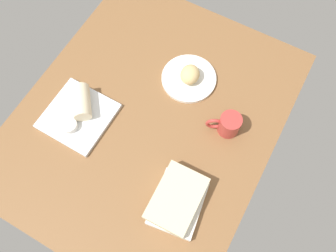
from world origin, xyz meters
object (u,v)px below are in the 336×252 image
object	(u,v)px
scone_pastry	(190,75)
book_stack	(177,201)
square_plate	(78,116)
breakfast_wrap	(82,102)
coffee_mug	(228,124)
sauce_cup	(69,125)
round_plate	(189,78)

from	to	relation	value
scone_pastry	book_stack	xyz separation A→B (cm)	(43.39, 18.10, -1.13)
square_plate	breakfast_wrap	world-z (taller)	breakfast_wrap
square_plate	coffee_mug	size ratio (longest dim) A/B	1.97
sauce_cup	book_stack	bearing A→B (deg)	83.95
square_plate	scone_pastry	bearing A→B (deg)	139.55
round_plate	sauce_cup	world-z (taller)	sauce_cup
breakfast_wrap	square_plate	bearing A→B (deg)	54.47
square_plate	book_stack	distance (cm)	47.64
sauce_cup	breakfast_wrap	size ratio (longest dim) A/B	0.46
scone_pastry	breakfast_wrap	distance (cm)	40.89
breakfast_wrap	coffee_mug	bearing A→B (deg)	160.82
scone_pastry	book_stack	bearing A→B (deg)	22.64
scone_pastry	coffee_mug	size ratio (longest dim) A/B	0.71
round_plate	square_plate	world-z (taller)	square_plate
round_plate	coffee_mug	bearing A→B (deg)	61.27
square_plate	book_stack	bearing A→B (deg)	77.78
book_stack	coffee_mug	bearing A→B (deg)	174.62
round_plate	breakfast_wrap	distance (cm)	41.02
book_stack	breakfast_wrap	bearing A→B (deg)	-106.92
breakfast_wrap	book_stack	distance (cm)	48.88
book_stack	sauce_cup	bearing A→B (deg)	-96.05
coffee_mug	breakfast_wrap	bearing A→B (deg)	-70.42
square_plate	breakfast_wrap	size ratio (longest dim) A/B	1.83
round_plate	sauce_cup	xyz separation A→B (cm)	(38.81, -27.69, 2.24)
square_plate	sauce_cup	xyz separation A→B (cm)	(5.18, 0.29, 2.14)
scone_pastry	breakfast_wrap	world-z (taller)	breakfast_wrap
round_plate	book_stack	xyz separation A→B (cm)	(43.71, 18.52, 2.49)
sauce_cup	coffee_mug	size ratio (longest dim) A/B	0.50
round_plate	square_plate	bearing A→B (deg)	-39.76
round_plate	breakfast_wrap	world-z (taller)	breakfast_wrap
square_plate	sauce_cup	size ratio (longest dim) A/B	3.95
round_plate	breakfast_wrap	bearing A→B (deg)	-43.74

